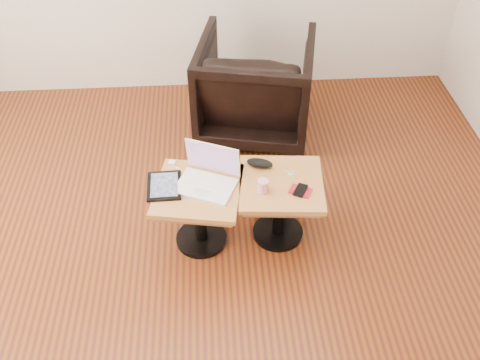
{
  "coord_description": "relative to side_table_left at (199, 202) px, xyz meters",
  "views": [
    {
      "loc": [
        0.16,
        -1.87,
        2.54
      ],
      "look_at": [
        0.32,
        0.4,
        0.49
      ],
      "focal_mm": 40.0,
      "sensor_mm": 36.0,
      "label": 1
    }
  ],
  "objects": [
    {
      "name": "charging_adapter",
      "position": [
        -0.15,
        0.22,
        0.12
      ],
      "size": [
        0.04,
        0.04,
        0.02
      ],
      "primitive_type": "cube",
      "rotation": [
        0.0,
        0.0,
        -0.23
      ],
      "color": "white",
      "rests_on": "side_table_left"
    },
    {
      "name": "side_table_right",
      "position": [
        0.49,
        0.02,
        0.0
      ],
      "size": [
        0.53,
        0.53,
        0.44
      ],
      "rotation": [
        0.0,
        0.0,
        -0.08
      ],
      "color": "black",
      "rests_on": "ground"
    },
    {
      "name": "armchair",
      "position": [
        0.44,
        1.16,
        0.05
      ],
      "size": [
        0.98,
        1.0,
        0.77
      ],
      "primitive_type": "imported",
      "rotation": [
        0.0,
        0.0,
        2.93
      ],
      "color": "black",
      "rests_on": "ground"
    },
    {
      "name": "tablet",
      "position": [
        -0.19,
        0.03,
        0.12
      ],
      "size": [
        0.2,
        0.25,
        0.02
      ],
      "rotation": [
        0.0,
        0.0,
        0.02
      ],
      "color": "black",
      "rests_on": "side_table_left"
    },
    {
      "name": "side_table_left",
      "position": [
        0.0,
        0.0,
        0.0
      ],
      "size": [
        0.57,
        0.57,
        0.44
      ],
      "rotation": [
        0.0,
        0.0,
        -0.17
      ],
      "color": "black",
      "rests_on": "ground"
    },
    {
      "name": "phone_on_sleeve",
      "position": [
        0.59,
        -0.07,
        0.12
      ],
      "size": [
        0.15,
        0.13,
        0.02
      ],
      "rotation": [
        0.0,
        0.0,
        -0.49
      ],
      "color": "maroon",
      "rests_on": "side_table_right"
    },
    {
      "name": "room_shell",
      "position": [
        -0.07,
        -0.4,
        1.02
      ],
      "size": [
        4.52,
        4.52,
        2.71
      ],
      "color": "#451810",
      "rests_on": "ground"
    },
    {
      "name": "earbuds_tangle",
      "position": [
        0.56,
        0.09,
        0.12
      ],
      "size": [
        0.08,
        0.05,
        0.01
      ],
      "color": "white",
      "rests_on": "side_table_right"
    },
    {
      "name": "striped_cup",
      "position": [
        0.37,
        -0.05,
        0.15
      ],
      "size": [
        0.08,
        0.08,
        0.08
      ],
      "primitive_type": "cylinder",
      "rotation": [
        0.0,
        0.0,
        0.32
      ],
      "color": "#D54863",
      "rests_on": "side_table_right"
    },
    {
      "name": "glasses_case",
      "position": [
        0.37,
        0.17,
        0.14
      ],
      "size": [
        0.17,
        0.12,
        0.05
      ],
      "primitive_type": "ellipsoid",
      "rotation": [
        0.0,
        0.0,
        -0.32
      ],
      "color": "black",
      "rests_on": "side_table_right"
    },
    {
      "name": "laptop",
      "position": [
        0.06,
        0.04,
        0.16
      ],
      "size": [
        0.4,
        0.37,
        0.24
      ],
      "rotation": [
        0.0,
        0.0,
        -0.41
      ],
      "color": "white",
      "rests_on": "side_table_left"
    }
  ]
}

